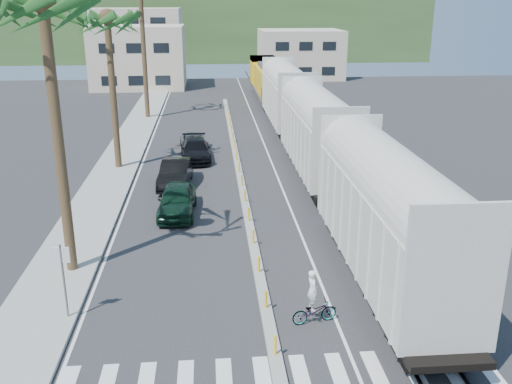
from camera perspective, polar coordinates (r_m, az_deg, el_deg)
The scene contains 16 objects.
ground at distance 20.32m, azimuth 1.58°, elevation -14.66°, with size 140.00×140.00×0.00m, color #28282B.
sidewalk at distance 43.80m, azimuth -13.26°, elevation 3.48°, with size 3.00×90.00×0.15m, color gray.
rails at distance 46.75m, azimuth 3.91°, elevation 4.83°, with size 1.56×100.00×0.06m.
median at distance 38.50m, azimuth -1.69°, elevation 1.93°, with size 0.45×60.00×0.85m.
crosswalk at distance 18.68m, azimuth 2.29°, elevation -17.99°, with size 14.00×2.20×0.01m, color silver.
lane_markings at distance 43.33m, azimuth -4.91°, elevation 3.66°, with size 9.42×90.00×0.01m.
freight_train at distance 42.72m, azimuth 4.70°, elevation 7.44°, with size 3.00×60.94×5.85m.
palm_trees at distance 40.05m, azimuth -14.31°, elevation 17.60°, with size 3.50×37.20×13.75m.
street_sign at distance 21.65m, azimuth -18.75°, elevation -7.51°, with size 0.60×0.08×3.00m.
buildings at distance 88.90m, azimuth -7.91°, elevation 14.08°, with size 38.00×27.00×10.00m.
hillside at distance 117.00m, azimuth -4.00°, elevation 16.06°, with size 80.00×20.00×12.00m, color #385628.
car_lead at distance 31.33m, azimuth -7.90°, elevation -0.80°, with size 2.12×4.88×1.64m, color black.
car_second at distance 36.21m, azimuth -8.04°, elevation 1.86°, with size 2.17×5.09×1.63m, color black.
car_third at distance 42.12m, azimuth -6.07°, elevation 4.22°, with size 2.41×5.26×1.49m, color black.
car_rear at distance 45.36m, azimuth -6.30°, elevation 5.06°, with size 2.33×4.41×1.18m, color #96999B.
cyclist at distance 21.09m, azimuth 5.81°, elevation -11.31°, with size 1.26×1.93×2.10m.
Camera 1 is at (-1.96, -16.87, 11.15)m, focal length 40.00 mm.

